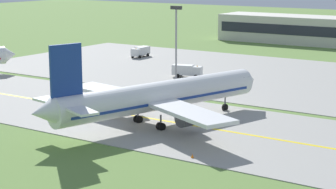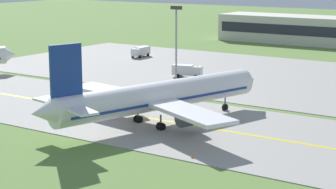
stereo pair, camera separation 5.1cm
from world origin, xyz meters
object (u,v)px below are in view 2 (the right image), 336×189
(airplane_lead, at_px, (157,96))
(service_truck_fuel, at_px, (141,51))
(apron_light_mast, at_px, (176,34))
(service_truck_baggage, at_px, (187,70))

(airplane_lead, height_order, service_truck_fuel, airplane_lead)
(airplane_lead, height_order, apron_light_mast, apron_light_mast)
(service_truck_fuel, distance_m, apron_light_mast, 33.68)
(airplane_lead, xyz_separation_m, service_truck_fuel, (-40.97, 52.06, -2.60))
(service_truck_fuel, bearing_deg, service_truck_baggage, -35.91)
(airplane_lead, xyz_separation_m, service_truck_baggage, (-16.32, 34.22, -2.60))
(service_truck_fuel, xyz_separation_m, apron_light_mast, (24.52, -21.73, 7.79))
(service_truck_baggage, distance_m, apron_light_mast, 8.71)
(airplane_lead, bearing_deg, service_truck_baggage, 115.50)
(airplane_lead, distance_m, service_truck_baggage, 38.00)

